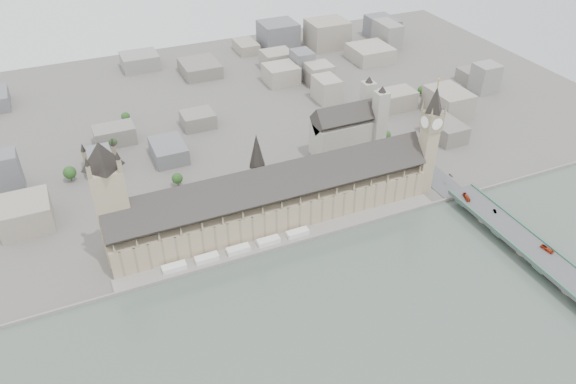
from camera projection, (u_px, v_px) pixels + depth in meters
name	position (u px, v px, depth m)	size (l,w,h in m)	color
ground	(283.00, 235.00, 450.25)	(900.00, 900.00, 0.00)	#595651
embankment_wall	(290.00, 244.00, 438.13)	(600.00, 1.50, 3.00)	gray
river_terrace	(286.00, 239.00, 444.05)	(270.00, 15.00, 2.00)	gray
terrace_tents	(238.00, 249.00, 429.51)	(118.00, 7.00, 4.00)	white
palace_of_westminster	(273.00, 199.00, 452.06)	(265.00, 40.73, 55.44)	#9C8C6A
elizabeth_tower	(430.00, 133.00, 468.58)	(17.00, 17.00, 107.50)	#9C8C6A
victoria_tower	(110.00, 197.00, 397.95)	(30.00, 30.00, 100.00)	#9C8C6A
central_tower	(257.00, 160.00, 433.36)	(13.00, 13.00, 48.00)	#827159
westminster_bridge	(519.00, 242.00, 435.07)	(25.00, 325.00, 10.25)	#474749
bridge_parapets	(565.00, 273.00, 398.39)	(25.00, 235.00, 1.15)	#3A6A53
westminster_abbey	(349.00, 129.00, 543.86)	(68.00, 36.00, 64.00)	#9A958A
city_skyline_inland	(196.00, 94.00, 623.39)	(720.00, 360.00, 38.00)	gray
park_trees	(245.00, 191.00, 487.73)	(110.00, 30.00, 15.00)	#193F16
red_bus_north	(466.00, 197.00, 472.80)	(2.55, 10.89, 3.03)	#9B2A11
red_bus_south	(547.00, 249.00, 418.13)	(2.37, 10.14, 2.82)	#BB3417
car_silver	(495.00, 211.00, 458.01)	(1.62, 4.65, 1.53)	gray
car_approach	(451.00, 175.00, 501.81)	(1.86, 4.58, 1.33)	gray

